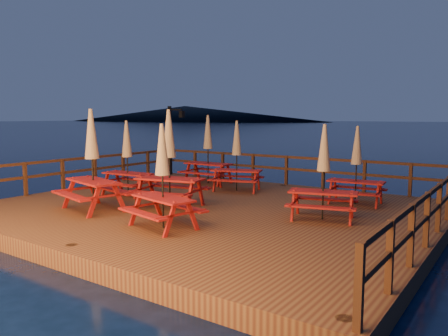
% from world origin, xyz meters
% --- Properties ---
extents(ground, '(500.00, 500.00, 0.00)m').
position_xyz_m(ground, '(0.00, 0.00, 0.00)').
color(ground, black).
rests_on(ground, ground).
extents(deck, '(12.00, 10.00, 0.40)m').
position_xyz_m(deck, '(0.00, 0.00, 0.20)').
color(deck, '#4D2719').
rests_on(deck, ground).
extents(deck_piles, '(11.44, 9.44, 1.40)m').
position_xyz_m(deck_piles, '(0.00, 0.00, -0.30)').
color(deck_piles, '#341C10').
rests_on(deck_piles, ground).
extents(railing, '(11.80, 9.75, 1.10)m').
position_xyz_m(railing, '(0.00, 1.78, 1.16)').
color(railing, '#341C10').
rests_on(railing, deck).
extents(lamp_post, '(0.85, 0.18, 3.00)m').
position_xyz_m(lamp_post, '(-5.39, 4.55, 2.20)').
color(lamp_post, black).
rests_on(lamp_post, deck).
extents(headland_left, '(180.00, 84.00, 9.00)m').
position_xyz_m(headland_left, '(-160.00, 190.00, 4.50)').
color(headland_left, black).
rests_on(headland_left, ground).
extents(picnic_table_0, '(1.73, 1.47, 2.29)m').
position_xyz_m(picnic_table_0, '(3.32, 2.73, 1.59)').
color(picnic_table_0, maroon).
rests_on(picnic_table_0, deck).
extents(picnic_table_1, '(2.04, 1.86, 2.41)m').
position_xyz_m(picnic_table_1, '(-0.81, 2.68, 1.65)').
color(picnic_table_1, maroon).
rests_on(picnic_table_1, deck).
extents(picnic_table_2, '(1.79, 1.51, 2.43)m').
position_xyz_m(picnic_table_2, '(-3.30, -0.04, 1.66)').
color(picnic_table_2, maroon).
rests_on(picnic_table_2, deck).
extents(picnic_table_3, '(1.94, 1.71, 2.40)m').
position_xyz_m(picnic_table_3, '(0.58, -2.55, 1.65)').
color(picnic_table_3, maroon).
rests_on(picnic_table_3, deck).
extents(picnic_table_4, '(1.96, 1.76, 2.37)m').
position_xyz_m(picnic_table_4, '(3.28, 0.34, 1.63)').
color(picnic_table_4, maroon).
rests_on(picnic_table_4, deck).
extents(picnic_table_5, '(2.24, 1.98, 2.75)m').
position_xyz_m(picnic_table_5, '(-0.88, -0.69, 1.83)').
color(picnic_table_5, maroon).
rests_on(picnic_table_5, deck).
extents(picnic_table_6, '(2.25, 2.00, 2.76)m').
position_xyz_m(picnic_table_6, '(-2.29, -2.22, 1.84)').
color(picnic_table_6, maroon).
rests_on(picnic_table_6, deck).
extents(picnic_table_7, '(1.88, 1.57, 2.60)m').
position_xyz_m(picnic_table_7, '(-2.62, 3.44, 1.75)').
color(picnic_table_7, maroon).
rests_on(picnic_table_7, deck).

